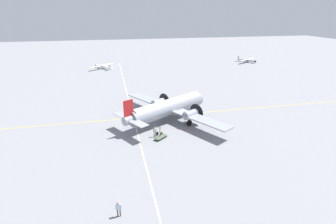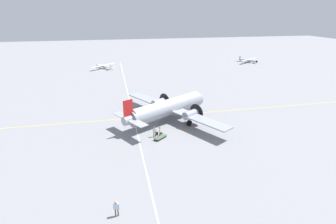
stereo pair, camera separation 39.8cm
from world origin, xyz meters
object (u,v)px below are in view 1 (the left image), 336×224
Objects in this scene: passenger_boarding at (160,131)px; baggage_cart at (161,137)px; light_aircraft_distant at (247,60)px; crew_foreground at (118,207)px; ramp_agent at (155,130)px; suitcase_near_door at (161,134)px; light_aircraft_taxiing at (102,66)px; suitcase_upright_spare at (157,134)px; traffic_cone at (186,128)px; airliner_main at (170,107)px.

passenger_boarding reaches higher than baggage_cart.
passenger_boarding is 0.19× the size of light_aircraft_distant.
crew_foreground is 0.74× the size of baggage_cart.
ramp_agent is at bearing 88.68° from passenger_boarding.
light_aircraft_distant is (52.75, 72.72, -0.24)m from crew_foreground.
baggage_cart is at bearing -106.47° from suitcase_near_door.
crew_foreground is 0.21× the size of light_aircraft_taxiing.
suitcase_upright_spare reaches higher than traffic_cone.
suitcase_upright_spare is at bearing -150.83° from airliner_main.
suitcase_near_door is 4.74m from traffic_cone.
crew_foreground is at bearing -112.27° from suitcase_upright_spare.
passenger_boarding reaches higher than suitcase_near_door.
suitcase_upright_spare is at bearing 75.00° from crew_foreground.
light_aircraft_taxiing reaches higher than ramp_agent.
passenger_boarding is 57.18m from light_aircraft_taxiing.
suitcase_near_door is 72.06m from light_aircraft_distant.
light_aircraft_taxiing is at bearing -121.79° from light_aircraft_distant.
suitcase_near_door is 56.71m from light_aircraft_taxiing.
traffic_cone is (4.55, 1.34, -0.04)m from suitcase_near_door.
airliner_main is 65.74m from light_aircraft_distant.
airliner_main is at bearing 153.63° from light_aircraft_taxiing.
light_aircraft_distant reaches higher than light_aircraft_taxiing.
crew_foreground is 72.50m from light_aircraft_taxiing.
airliner_main is 7.32m from passenger_boarding.
ramp_agent is 3.07× the size of suitcase_near_door.
ramp_agent reaches higher than baggage_cart.
light_aircraft_taxiing is (-12.61, 49.89, -1.74)m from airliner_main.
airliner_main is 38.82× the size of suitcase_upright_spare.
airliner_main is at bearing 65.16° from suitcase_near_door.
ramp_agent reaches higher than suitcase_near_door.
ramp_agent is (6.43, 16.40, 0.02)m from crew_foreground.
airliner_main reaches higher than crew_foreground.
airliner_main is 2.68× the size of light_aircraft_taxiing.
ramp_agent is 0.74× the size of baggage_cart.
passenger_boarding is at bearing 48.18° from baggage_cart.
light_aircraft_taxiing is (-55.08, -0.26, -0.03)m from light_aircraft_distant.
suitcase_upright_spare is (-3.37, -5.71, -2.29)m from airliner_main.
passenger_boarding reaches higher than traffic_cone.
passenger_boarding is (-3.05, -6.49, -1.45)m from airliner_main.
light_aircraft_taxiing is at bearing 30.06° from passenger_boarding.
crew_foreground is 18.25m from suitcase_upright_spare.
passenger_boarding is 72.66m from light_aircraft_distant.
light_aircraft_distant is (45.54, 57.16, 0.58)m from baggage_cart.
light_aircraft_distant is 20.06× the size of traffic_cone.
traffic_cone is (4.84, 1.88, -0.89)m from passenger_boarding.
crew_foreground is 89.84m from light_aircraft_distant.
light_aircraft_distant reaches higher than ramp_agent.
airliner_main reaches higher than baggage_cart.
baggage_cart is 0.28× the size of light_aircraft_taxiing.
baggage_cart is at bearing -161.89° from passenger_boarding.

